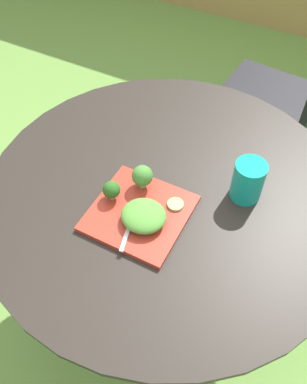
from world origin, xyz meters
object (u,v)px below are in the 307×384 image
(patio_chair, at_px, (293,90))
(fork, at_px, (131,221))
(drinking_glass, at_px, (248,182))
(salad_plate, at_px, (139,213))

(patio_chair, distance_m, fork, 1.08)
(fork, bearing_deg, drinking_glass, 45.84)
(patio_chair, bearing_deg, drinking_glass, -87.64)
(patio_chair, bearing_deg, fork, -100.48)
(patio_chair, distance_m, salad_plate, 1.04)
(salad_plate, bearing_deg, drinking_glass, 40.97)
(drinking_glass, relative_size, fork, 0.77)
(drinking_glass, distance_m, fork, 0.33)
(salad_plate, relative_size, fork, 1.61)
(salad_plate, xyz_separation_m, fork, (-0.00, -0.04, 0.01))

